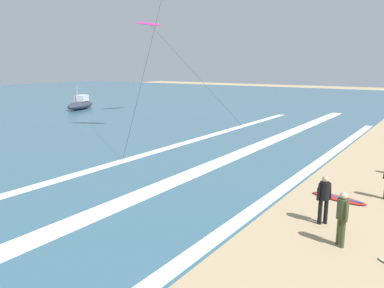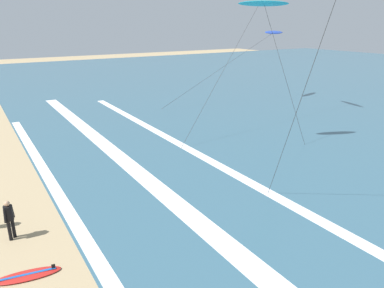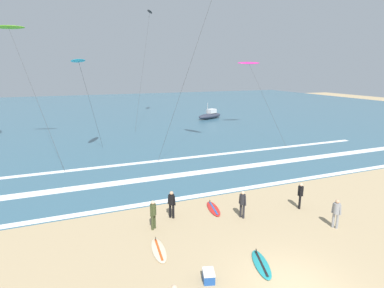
% 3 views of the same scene
% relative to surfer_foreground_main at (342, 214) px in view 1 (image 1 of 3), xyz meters
% --- Properties ---
extents(wave_foam_shoreline, '(40.94, 0.56, 0.01)m').
position_rel_surfer_foreground_main_xyz_m(wave_foam_shoreline, '(3.31, 3.17, -0.94)').
color(wave_foam_shoreline, white).
rests_on(wave_foam_shoreline, ocean_surface).
extents(wave_foam_mid_break, '(56.10, 1.03, 0.01)m').
position_rel_surfer_foreground_main_xyz_m(wave_foam_mid_break, '(3.11, 7.53, -0.94)').
color(wave_foam_mid_break, white).
rests_on(wave_foam_mid_break, ocean_surface).
extents(wave_foam_outer_break, '(48.51, 0.65, 0.01)m').
position_rel_surfer_foreground_main_xyz_m(wave_foam_outer_break, '(2.35, 11.90, -0.94)').
color(wave_foam_outer_break, white).
rests_on(wave_foam_outer_break, ocean_surface).
extents(surfer_foreground_main, '(0.44, 0.41, 1.60)m').
position_rel_surfer_foreground_main_xyz_m(surfer_foreground_main, '(0.00, 0.00, 0.00)').
color(surfer_foreground_main, '#384223').
rests_on(surfer_foreground_main, ground).
extents(surfer_left_far, '(0.41, 0.44, 1.60)m').
position_rel_surfer_foreground_main_xyz_m(surfer_left_far, '(1.28, 0.84, 0.00)').
color(surfer_left_far, black).
rests_on(surfer_left_far, ground).
extents(surfboard_right_spare, '(0.95, 2.17, 0.25)m').
position_rel_surfer_foreground_main_xyz_m(surfboard_right_spare, '(3.93, 0.96, -0.91)').
color(surfboard_right_spare, red).
rests_on(surfboard_right_spare, ground).
extents(kite_magenta_mid_center, '(3.60, 12.20, 9.24)m').
position_rel_surfer_foreground_main_xyz_m(kite_magenta_mid_center, '(19.89, 23.48, 8.00)').
color(kite_magenta_mid_center, '#CC2384').
rests_on(kite_magenta_mid_center, ground).
extents(offshore_boat, '(5.45, 3.64, 2.70)m').
position_rel_surfer_foreground_main_xyz_m(offshore_boat, '(18.57, 33.03, -0.40)').
color(offshore_boat, '#2D3342').
rests_on(offshore_boat, ground).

